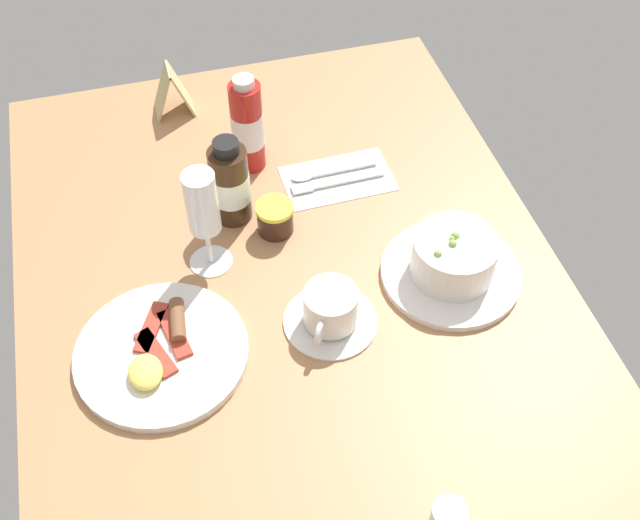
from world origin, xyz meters
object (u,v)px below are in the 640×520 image
cutlery_setting (335,178)px  jam_jar (278,217)px  sauce_bottle_red (247,126)px  menu_card (172,90)px  creamer_jug (448,520)px  coffee_cup (330,310)px  porridge_bowl (453,260)px  wine_glass (203,208)px  sauce_bottle_brown (230,184)px  breakfast_plate (161,353)px

cutlery_setting → jam_jar: (-8.97, 12.31, 2.48)cm
sauce_bottle_red → menu_card: 21.75cm
creamer_jug → jam_jar: (54.56, 8.09, 0.11)cm
menu_card → coffee_cup: bearing=-165.1°
coffee_cup → creamer_jug: coffee_cup is taller
porridge_bowl → wine_glass: wine_glass is taller
creamer_jug → wine_glass: wine_glass is taller
wine_glass → menu_card: 40.12cm
coffee_cup → wine_glass: 24.11cm
porridge_bowl → sauce_bottle_brown: bearing=53.8°
creamer_jug → wine_glass: 55.14cm
creamer_jug → sauce_bottle_brown: (59.77, 14.60, 4.54)cm
wine_glass → sauce_bottle_red: size_ratio=1.02×
porridge_bowl → jam_jar: 29.03cm
coffee_cup → jam_jar: coffee_cup is taller
sauce_bottle_brown → breakfast_plate: bearing=148.3°
jam_jar → sauce_bottle_red: (16.83, 1.12, 5.82)cm
wine_glass → jam_jar: wine_glass is taller
wine_glass → sauce_bottle_red: wine_glass is taller
creamer_jug → sauce_bottle_red: bearing=7.3°
coffee_cup → sauce_bottle_brown: size_ratio=0.89×
cutlery_setting → wine_glass: 30.08cm
cutlery_setting → creamer_jug: size_ratio=3.41×
porridge_bowl → wine_glass: size_ratio=1.17×
cutlery_setting → menu_card: bearing=42.6°
creamer_jug → jam_jar: size_ratio=0.91×
jam_jar → menu_card: bearing=18.6°
sauce_bottle_brown → breakfast_plate: 30.27cm
sauce_bottle_red → breakfast_plate: 43.05cm
cutlery_setting → menu_card: size_ratio=1.99×
cutlery_setting → coffee_cup: coffee_cup is taller
coffee_cup → menu_card: (55.98, 14.87, 1.70)cm
sauce_bottle_red → breakfast_plate: bearing=150.3°
wine_glass → sauce_bottle_red: bearing=-27.5°
porridge_bowl → sauce_bottle_brown: (22.08, 30.12, 3.51)cm
coffee_cup → porridge_bowl: bearing=-79.6°
menu_card → sauce_bottle_brown: bearing=-169.9°
porridge_bowl → sauce_bottle_red: (33.70, 24.72, 4.90)cm
coffee_cup → menu_card: 57.94cm
cutlery_setting → sauce_bottle_red: bearing=59.7°
coffee_cup → cutlery_setting: bearing=-17.5°
coffee_cup → breakfast_plate: coffee_cup is taller
menu_card → creamer_jug: bearing=-167.5°
creamer_jug → menu_card: menu_card is taller
cutlery_setting → breakfast_plate: size_ratio=0.77×
jam_jar → coffee_cup: bearing=-171.8°
creamer_jug → sauce_bottle_red: sauce_bottle_red is taller
cutlery_setting → coffee_cup: size_ratio=1.36×
jam_jar → menu_card: (35.33, 11.89, 2.02)cm
creamer_jug → menu_card: size_ratio=0.58×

